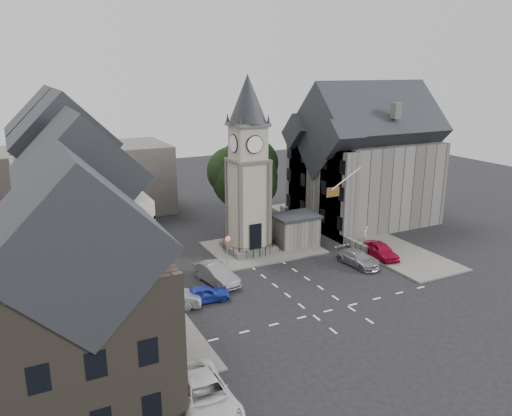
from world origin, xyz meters
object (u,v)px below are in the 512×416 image
car_east_red (381,250)px  pedestrian (365,234)px  stone_shelter (295,230)px  car_west_blue (205,294)px  clock_tower (248,167)px

car_east_red → pedestrian: pedestrian is taller
stone_shelter → car_east_red: bearing=-51.3°
stone_shelter → pedestrian: 7.14m
car_east_red → car_west_blue: bearing=-168.5°
pedestrian → stone_shelter: bearing=-45.9°
pedestrian → car_west_blue: bearing=-10.9°
car_east_red → pedestrian: bearing=78.2°
clock_tower → car_east_red: bearing=-34.9°
stone_shelter → car_east_red: 8.39m
clock_tower → car_east_red: (10.02, -7.00, -7.40)m
clock_tower → stone_shelter: bearing=-5.8°
car_east_red → pedestrian: 4.41m
clock_tower → pedestrian: (11.50, -2.85, -7.31)m
stone_shelter → pedestrian: size_ratio=2.66×
stone_shelter → clock_tower: bearing=174.2°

